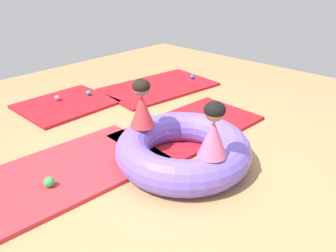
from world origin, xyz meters
TOP-DOWN VIEW (x-y plane):
  - ground_plane at (0.00, 0.00)m, footprint 8.00×8.00m
  - gym_mat_center_rear at (1.56, 1.75)m, footprint 1.83×1.25m
  - gym_mat_near_right at (0.17, 2.20)m, footprint 1.18×1.01m
  - gym_mat_far_right at (-0.76, 0.73)m, footprint 1.90×1.15m
  - gym_mat_near_left at (0.78, 0.48)m, footprint 1.80×1.05m
  - inflatable_cushion at (0.15, 0.04)m, footprint 1.31×1.31m
  - child_in_red at (0.01, 0.46)m, footprint 0.35×0.35m
  - child_in_pink at (0.02, -0.39)m, footprint 0.35×0.35m
  - play_ball_orange at (0.32, 0.73)m, footprint 0.08×0.08m
  - play_ball_teal at (0.56, 2.21)m, footprint 0.07×0.07m
  - play_ball_blue at (2.20, 1.59)m, footprint 0.07×0.07m
  - play_ball_pink at (0.14, 2.36)m, footprint 0.08×0.08m
  - play_ball_green at (-0.97, 0.60)m, footprint 0.09×0.09m
  - play_ball_yellow at (0.70, 0.66)m, footprint 0.09×0.09m

SIDE VIEW (x-z plane):
  - ground_plane at x=0.00m, z-range 0.00..0.00m
  - gym_mat_center_rear at x=1.56m, z-range 0.00..0.04m
  - gym_mat_near_right at x=0.17m, z-range 0.00..0.04m
  - gym_mat_far_right at x=-0.76m, z-range 0.00..0.04m
  - gym_mat_near_left at x=0.78m, z-range 0.00..0.04m
  - play_ball_teal at x=0.56m, z-range 0.04..0.11m
  - play_ball_blue at x=2.20m, z-range 0.04..0.11m
  - play_ball_orange at x=0.32m, z-range 0.04..0.12m
  - play_ball_pink at x=0.14m, z-range 0.04..0.12m
  - play_ball_green at x=-0.97m, z-range 0.04..0.13m
  - play_ball_yellow at x=0.70m, z-range 0.04..0.13m
  - inflatable_cushion at x=0.15m, z-range 0.00..0.32m
  - child_in_red at x=0.01m, z-range 0.32..0.80m
  - child_in_pink at x=0.02m, z-range 0.32..0.80m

